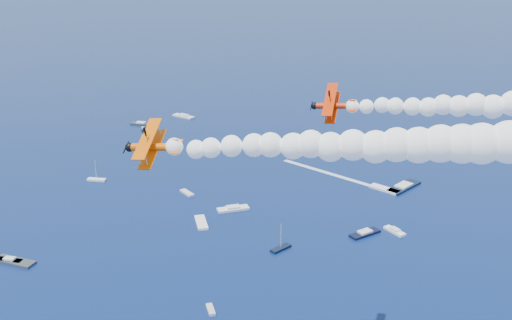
% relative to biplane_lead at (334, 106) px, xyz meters
% --- Properties ---
extents(biplane_lead, '(8.82, 10.75, 9.20)m').
position_rel_biplane_lead_xyz_m(biplane_lead, '(0.00, 0.00, 0.00)').
color(biplane_lead, red).
extents(biplane_trail, '(9.07, 10.95, 8.55)m').
position_rel_biplane_lead_xyz_m(biplane_trail, '(-17.68, -34.83, 2.10)').
color(biplane_trail, '#EB5B04').
extents(smoke_trail_trail, '(69.84, 22.26, 11.97)m').
position_rel_biplane_lead_xyz_m(smoke_trail_trail, '(16.27, -30.74, 4.74)').
color(smoke_trail_trail, white).
extents(spectator_boats, '(225.12, 177.87, 0.70)m').
position_rel_biplane_lead_xyz_m(spectator_boats, '(-15.64, 74.26, -54.84)').
color(spectator_boats, white).
rests_on(spectator_boats, ground).
extents(boat_wakes, '(157.84, 166.47, 0.04)m').
position_rel_biplane_lead_xyz_m(boat_wakes, '(-15.50, 19.87, -55.16)').
color(boat_wakes, white).
rests_on(boat_wakes, ground).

